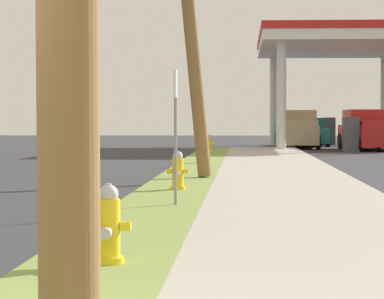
{
  "coord_description": "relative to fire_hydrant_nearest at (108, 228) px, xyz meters",
  "views": [
    {
      "loc": [
        2.04,
        -4.69,
        1.45
      ],
      "look_at": [
        1.06,
        12.56,
        0.89
      ],
      "focal_mm": 84.34,
      "sensor_mm": 36.0,
      "label": 1
    }
  ],
  "objects": [
    {
      "name": "fire_hydrant_third",
      "position": [
        -0.0,
        19.74,
        0.0
      ],
      "size": [
        0.42,
        0.37,
        0.74
      ],
      "color": "yellow",
      "rests_on": "grass_verge"
    },
    {
      "name": "fire_hydrant_fourth",
      "position": [
        -0.13,
        28.63,
        0.0
      ],
      "size": [
        0.42,
        0.38,
        0.74
      ],
      "color": "yellow",
      "rests_on": "grass_verge"
    },
    {
      "name": "fire_hydrant_nearest",
      "position": [
        0.0,
        0.0,
        0.0
      ],
      "size": [
        0.42,
        0.38,
        0.74
      ],
      "color": "yellow",
      "rests_on": "grass_verge"
    },
    {
      "name": "truck_red_on_apron",
      "position": [
        7.34,
        35.67,
        0.47
      ],
      "size": [
        2.6,
        5.57,
        1.97
      ],
      "color": "red",
      "rests_on": "ground"
    },
    {
      "name": "truck_tan_at_forecourt",
      "position": [
        4.14,
        38.7,
        0.47
      ],
      "size": [
        2.41,
        5.51,
        1.97
      ],
      "color": "tan",
      "rests_on": "ground"
    },
    {
      "name": "street_sign_post",
      "position": [
        0.19,
        5.85,
        1.19
      ],
      "size": [
        0.05,
        0.36,
        2.12
      ],
      "color": "gray",
      "rests_on": "grass_verge"
    },
    {
      "name": "fire_hydrant_second",
      "position": [
        -0.0,
        8.95,
        0.0
      ],
      "size": [
        0.42,
        0.38,
        0.74
      ],
      "color": "yellow",
      "rests_on": "grass_verge"
    },
    {
      "name": "car_teal_by_near_pump",
      "position": [
        4.95,
        42.5,
        0.28
      ],
      "size": [
        2.02,
        4.54,
        1.57
      ],
      "color": "#197075",
      "rests_on": "ground"
    }
  ]
}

